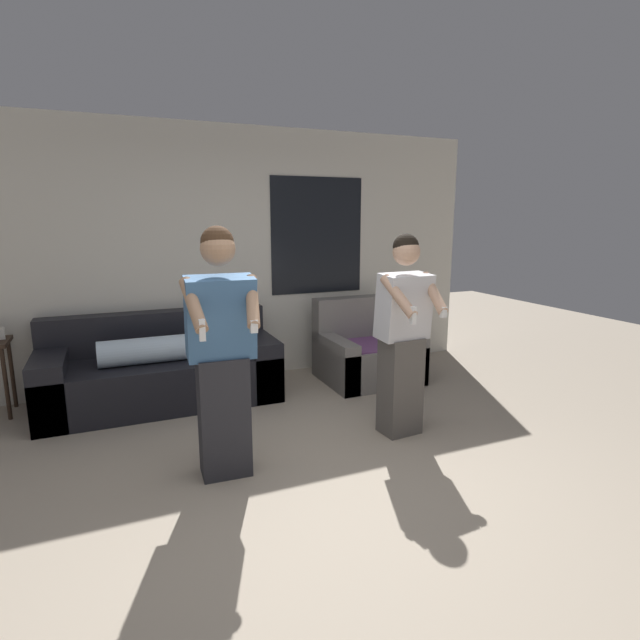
{
  "coord_description": "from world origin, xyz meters",
  "views": [
    {
      "loc": [
        -1.08,
        -2.57,
        1.77
      ],
      "look_at": [
        0.31,
        0.7,
        1.03
      ],
      "focal_mm": 28.0,
      "sensor_mm": 36.0,
      "label": 1
    }
  ],
  "objects_px": {
    "armchair": "(366,353)",
    "person_left": "(222,354)",
    "person_right": "(403,336)",
    "couch": "(162,371)"
  },
  "relations": [
    {
      "from": "armchair",
      "to": "person_left",
      "type": "xyz_separation_m",
      "value": [
        -1.89,
        -1.47,
        0.58
      ]
    },
    {
      "from": "armchair",
      "to": "person_right",
      "type": "bearing_deg",
      "value": -106.8
    },
    {
      "from": "couch",
      "to": "person_right",
      "type": "distance_m",
      "value": 2.37
    },
    {
      "from": "person_left",
      "to": "person_right",
      "type": "xyz_separation_m",
      "value": [
        1.48,
        0.11,
        -0.04
      ]
    },
    {
      "from": "couch",
      "to": "armchair",
      "type": "distance_m",
      "value": 2.15
    },
    {
      "from": "person_right",
      "to": "person_left",
      "type": "bearing_deg",
      "value": -175.73
    },
    {
      "from": "armchair",
      "to": "person_right",
      "type": "height_order",
      "value": "person_right"
    },
    {
      "from": "person_left",
      "to": "person_right",
      "type": "bearing_deg",
      "value": 4.27
    },
    {
      "from": "armchair",
      "to": "couch",
      "type": "bearing_deg",
      "value": 175.7
    },
    {
      "from": "armchair",
      "to": "person_right",
      "type": "relative_size",
      "value": 0.6
    }
  ]
}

